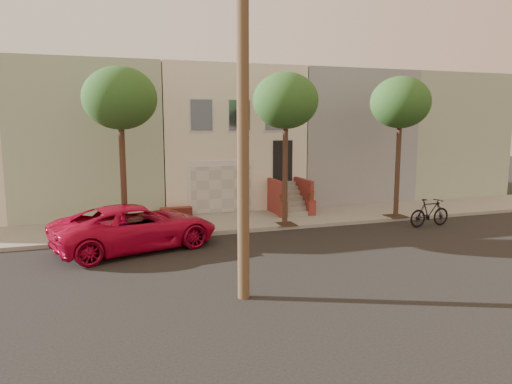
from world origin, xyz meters
name	(u,v)px	position (x,y,z in m)	size (l,w,h in m)	color
ground	(300,254)	(0.00, 0.00, 0.00)	(90.00, 90.00, 0.00)	black
sidewalk	(252,221)	(0.00, 5.35, 0.07)	(40.00, 3.70, 0.15)	gray
house_row	(219,136)	(0.00, 11.19, 3.64)	(33.10, 11.70, 7.00)	silver
tree_left	(120,99)	(-5.50, 3.90, 5.26)	(2.70, 2.57, 6.30)	#2D2116
tree_mid	(286,102)	(1.00, 3.90, 5.26)	(2.70, 2.57, 6.30)	#2D2116
tree_right	(401,103)	(6.50, 3.90, 5.26)	(2.70, 2.57, 6.30)	#2D2116
pickup_truck	(136,227)	(-5.19, 2.47, 0.79)	(2.64, 5.72, 1.59)	#BA082F
motorcycle	(430,213)	(6.98, 2.18, 0.60)	(0.57, 2.01, 1.21)	black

